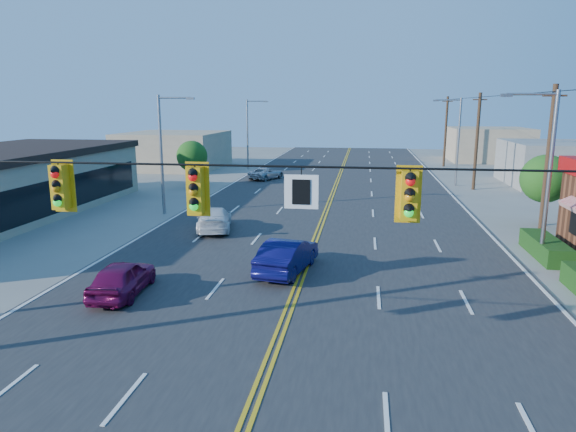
# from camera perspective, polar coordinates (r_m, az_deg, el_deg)

# --- Properties ---
(ground) EXTENTS (160.00, 160.00, 0.00)m
(ground) POSITION_cam_1_polar(r_m,az_deg,el_deg) (13.41, -4.10, -20.80)
(ground) COLOR gray
(ground) RESTS_ON ground
(road) EXTENTS (20.00, 120.00, 0.06)m
(road) POSITION_cam_1_polar(r_m,az_deg,el_deg) (31.91, 3.68, -1.02)
(road) COLOR #2D2D30
(road) RESTS_ON ground
(signal_span) EXTENTS (24.32, 0.34, 9.00)m
(signal_span) POSITION_cam_1_polar(r_m,az_deg,el_deg) (11.54, -5.04, 0.09)
(signal_span) COLOR #47301E
(signal_span) RESTS_ON ground
(streetlight_se) EXTENTS (2.55, 0.25, 8.00)m
(streetlight_se) POSITION_cam_1_polar(r_m,az_deg,el_deg) (26.45, 26.70, 4.84)
(streetlight_se) COLOR gray
(streetlight_se) RESTS_ON ground
(streetlight_ne) EXTENTS (2.55, 0.25, 8.00)m
(streetlight_ne) POSITION_cam_1_polar(r_m,az_deg,el_deg) (49.74, 18.20, 8.36)
(streetlight_ne) COLOR gray
(streetlight_ne) RESTS_ON ground
(streetlight_sw) EXTENTS (2.55, 0.25, 8.00)m
(streetlight_sw) POSITION_cam_1_polar(r_m,az_deg,el_deg) (35.67, -13.63, 7.36)
(streetlight_sw) COLOR gray
(streetlight_sw) RESTS_ON ground
(streetlight_nw) EXTENTS (2.55, 0.25, 8.00)m
(streetlight_nw) POSITION_cam_1_polar(r_m,az_deg,el_deg) (60.52, -4.33, 9.49)
(streetlight_nw) COLOR gray
(streetlight_nw) RESTS_ON ground
(utility_pole_near) EXTENTS (0.28, 0.28, 8.40)m
(utility_pole_near) POSITION_cam_1_polar(r_m,az_deg,el_deg) (30.69, 26.87, 5.07)
(utility_pole_near) COLOR #47301E
(utility_pole_near) RESTS_ON ground
(utility_pole_mid) EXTENTS (0.28, 0.28, 8.40)m
(utility_pole_mid) POSITION_cam_1_polar(r_m,az_deg,el_deg) (48.05, 20.23, 7.73)
(utility_pole_mid) COLOR #47301E
(utility_pole_mid) RESTS_ON ground
(utility_pole_far) EXTENTS (0.28, 0.28, 8.40)m
(utility_pole_far) POSITION_cam_1_polar(r_m,az_deg,el_deg) (65.76, 17.11, 8.93)
(utility_pole_far) COLOR #47301E
(utility_pole_far) RESTS_ON ground
(tree_kfc_rear) EXTENTS (2.94, 2.94, 4.41)m
(tree_kfc_rear) POSITION_cam_1_polar(r_m,az_deg,el_deg) (35.02, 26.69, 3.72)
(tree_kfc_rear) COLOR #47301E
(tree_kfc_rear) RESTS_ON ground
(tree_west) EXTENTS (2.80, 2.80, 4.20)m
(tree_west) POSITION_cam_1_polar(r_m,az_deg,el_deg) (47.79, -10.62, 6.55)
(tree_west) COLOR #47301E
(tree_west) RESTS_ON ground
(bld_east_mid) EXTENTS (12.00, 10.00, 4.00)m
(bld_east_mid) POSITION_cam_1_polar(r_m,az_deg,el_deg) (54.82, 29.34, 5.07)
(bld_east_mid) COLOR gray
(bld_east_mid) RESTS_ON ground
(bld_west_far) EXTENTS (11.00, 12.00, 4.20)m
(bld_west_far) POSITION_cam_1_polar(r_m,az_deg,el_deg) (63.34, -12.51, 7.17)
(bld_west_far) COLOR tan
(bld_west_far) RESTS_ON ground
(bld_east_far) EXTENTS (10.00, 10.00, 4.40)m
(bld_east_far) POSITION_cam_1_polar(r_m,az_deg,el_deg) (74.98, 21.31, 7.44)
(bld_east_far) COLOR tan
(bld_east_far) RESTS_ON ground
(car_magenta) EXTENTS (1.90, 4.11, 1.36)m
(car_magenta) POSITION_cam_1_polar(r_m,az_deg,el_deg) (21.12, -17.92, -6.69)
(car_magenta) COLOR maroon
(car_magenta) RESTS_ON ground
(car_blue) EXTENTS (2.39, 4.78, 1.51)m
(car_blue) POSITION_cam_1_polar(r_m,az_deg,el_deg) (22.76, -0.08, -4.53)
(car_blue) COLOR #0D0D4C
(car_blue) RESTS_ON ground
(car_white) EXTENTS (2.92, 4.99, 1.36)m
(car_white) POSITION_cam_1_polar(r_m,az_deg,el_deg) (30.71, -8.18, -0.40)
(car_white) COLOR white
(car_white) RESTS_ON ground
(car_silver) EXTENTS (3.53, 4.65, 1.17)m
(car_silver) POSITION_cam_1_polar(r_m,az_deg,el_deg) (51.68, -2.43, 4.69)
(car_silver) COLOR #BCBCC2
(car_silver) RESTS_ON ground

